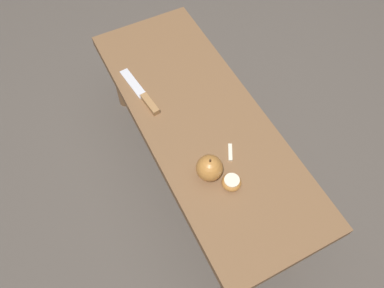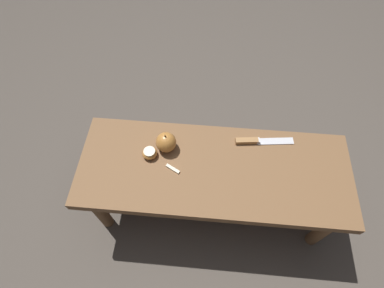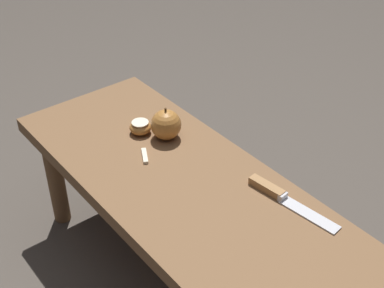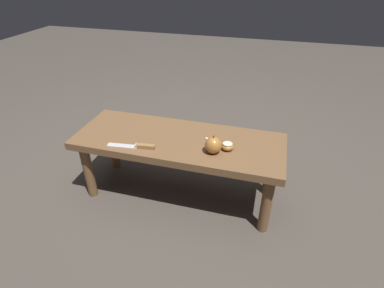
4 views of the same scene
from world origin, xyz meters
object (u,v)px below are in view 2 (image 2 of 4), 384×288
Objects in this scene: knife at (256,141)px; apple_whole at (166,142)px; apple_cut at (150,153)px; wooden_bench at (214,174)px.

knife is 2.63× the size of apple_whole.
apple_cut is at bearing -173.27° from knife.
knife is at bearing -166.68° from apple_cut.
apple_whole is 1.55× the size of apple_cut.
apple_whole is at bearing -145.72° from apple_cut.
knife is at bearing -170.85° from apple_whole.
knife is 0.38m from apple_whole.
apple_cut is (0.27, -0.04, 0.07)m from wooden_bench.
apple_whole reaches higher than wooden_bench.
apple_whole reaches higher than apple_cut.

